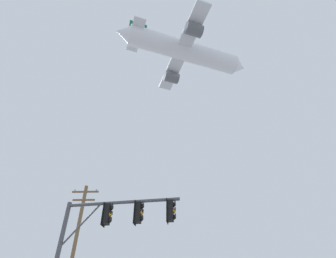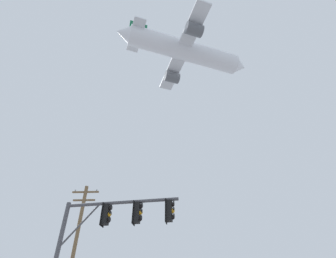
# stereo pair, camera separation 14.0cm
# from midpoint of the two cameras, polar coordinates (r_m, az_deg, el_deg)

# --- Properties ---
(signal_pole_near) EXTENTS (5.37, 0.95, 5.73)m
(signal_pole_near) POSITION_cam_midpoint_polar(r_m,az_deg,el_deg) (12.50, -13.15, -20.47)
(signal_pole_near) COLOR #4C4C51
(signal_pole_near) RESTS_ON ground
(utility_pole) EXTENTS (2.20, 0.28, 10.27)m
(utility_pole) POSITION_cam_midpoint_polar(r_m,az_deg,el_deg) (21.89, -20.09, -23.32)
(utility_pole) COLOR brown
(utility_pole) RESTS_ON ground
(airplane) EXTENTS (25.13, 19.41, 7.03)m
(airplane) POSITION_cam_midpoint_polar(r_m,az_deg,el_deg) (50.68, 3.53, 16.68)
(airplane) COLOR white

